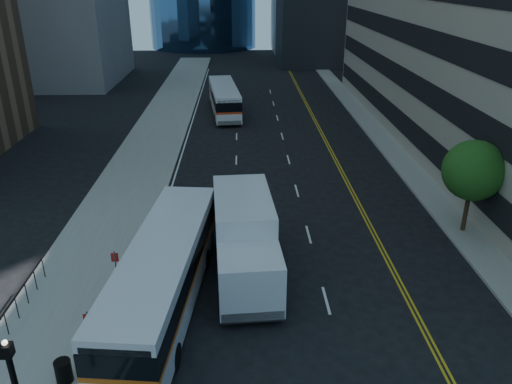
% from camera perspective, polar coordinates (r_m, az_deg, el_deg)
% --- Properties ---
extents(ground, '(160.00, 160.00, 0.00)m').
position_cam_1_polar(ground, '(20.82, 7.53, -15.44)').
color(ground, black).
rests_on(ground, ground).
extents(sidewalk_west, '(5.00, 90.00, 0.15)m').
position_cam_1_polar(sidewalk_west, '(43.54, -11.54, 5.84)').
color(sidewalk_west, gray).
rests_on(sidewalk_west, ground).
extents(sidewalk_east, '(2.00, 90.00, 0.15)m').
position_cam_1_polar(sidewalk_east, '(44.60, 14.13, 6.02)').
color(sidewalk_east, gray).
rests_on(sidewalk_east, ground).
extents(street_tree, '(3.20, 3.20, 5.10)m').
position_cam_1_polar(street_tree, '(28.41, 23.60, 2.26)').
color(street_tree, '#332114').
rests_on(street_tree, sidewalk_east).
extents(bus_front, '(3.78, 12.02, 3.05)m').
position_cam_1_polar(bus_front, '(21.31, -10.47, -9.12)').
color(bus_front, silver).
rests_on(bus_front, ground).
extents(bus_rear, '(3.59, 11.16, 2.83)m').
position_cam_1_polar(bus_rear, '(51.22, -3.66, 10.63)').
color(bus_rear, white).
rests_on(bus_rear, ground).
extents(box_truck, '(3.13, 7.81, 3.66)m').
position_cam_1_polar(box_truck, '(22.87, -1.28, -5.46)').
color(box_truck, silver).
rests_on(box_truck, ground).
extents(trash_can, '(0.66, 0.66, 0.85)m').
position_cam_1_polar(trash_can, '(19.32, -21.14, -18.56)').
color(trash_can, black).
rests_on(trash_can, sidewalk_west).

